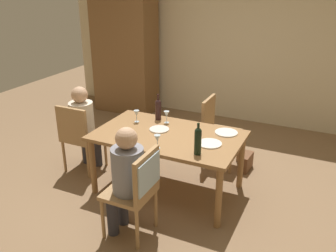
{
  "coord_description": "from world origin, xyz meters",
  "views": [
    {
      "loc": [
        1.62,
        -3.43,
        2.4
      ],
      "look_at": [
        0.0,
        0.0,
        0.83
      ],
      "focal_mm": 39.07,
      "sensor_mm": 36.0,
      "label": 1
    }
  ],
  "objects": [
    {
      "name": "ground_plane",
      "position": [
        0.0,
        0.0,
        0.0
      ],
      "size": [
        10.0,
        10.0,
        0.0
      ],
      "primitive_type": "plane",
      "color": "#846647"
    },
    {
      "name": "rear_room_partition",
      "position": [
        0.0,
        2.7,
        1.35
      ],
      "size": [
        6.4,
        0.12,
        2.7
      ],
      "primitive_type": "cube",
      "color": "beige",
      "rests_on": "ground_plane"
    },
    {
      "name": "armoire_cabinet",
      "position": [
        -1.93,
        2.25,
        1.1
      ],
      "size": [
        1.18,
        0.62,
        2.18
      ],
      "color": "brown",
      "rests_on": "ground_plane"
    },
    {
      "name": "dining_table",
      "position": [
        0.0,
        0.0,
        0.64
      ],
      "size": [
        1.66,
        1.0,
        0.73
      ],
      "color": "olive",
      "rests_on": "ground_plane"
    },
    {
      "name": "chair_near",
      "position": [
        0.12,
        -0.88,
        0.59
      ],
      "size": [
        0.46,
        0.44,
        0.92
      ],
      "rotation": [
        0.0,
        0.0,
        1.57
      ],
      "color": "#A87F51",
      "rests_on": "ground_plane"
    },
    {
      "name": "chair_left_end",
      "position": [
        -1.21,
        -0.09,
        0.53
      ],
      "size": [
        0.44,
        0.44,
        0.92
      ],
      "color": "#A87F51",
      "rests_on": "ground_plane"
    },
    {
      "name": "chair_far_right",
      "position": [
        0.29,
        0.88,
        0.53
      ],
      "size": [
        0.44,
        0.44,
        0.92
      ],
      "rotation": [
        0.0,
        0.0,
        -1.57
      ],
      "color": "#A87F51",
      "rests_on": "ground_plane"
    },
    {
      "name": "person_woman_host",
      "position": [
        -0.03,
        -0.88,
        0.66
      ],
      "size": [
        0.35,
        0.31,
        1.14
      ],
      "rotation": [
        0.0,
        0.0,
        1.57
      ],
      "color": "#33333D",
      "rests_on": "ground_plane"
    },
    {
      "name": "person_man_bearded",
      "position": [
        -1.21,
        0.03,
        0.65
      ],
      "size": [
        0.31,
        0.35,
        1.13
      ],
      "color": "#33333D",
      "rests_on": "ground_plane"
    },
    {
      "name": "wine_bottle_tall_green",
      "position": [
        -0.31,
        0.36,
        0.87
      ],
      "size": [
        0.08,
        0.08,
        0.33
      ],
      "color": "black",
      "rests_on": "dining_table"
    },
    {
      "name": "wine_bottle_dark_red",
      "position": [
        0.48,
        -0.32,
        0.88
      ],
      "size": [
        0.07,
        0.07,
        0.34
      ],
      "color": "black",
      "rests_on": "dining_table"
    },
    {
      "name": "wine_glass_near_left",
      "position": [
        -0.51,
        0.18,
        0.83
      ],
      "size": [
        0.07,
        0.07,
        0.15
      ],
      "color": "silver",
      "rests_on": "dining_table"
    },
    {
      "name": "wine_glass_centre",
      "position": [
        0.05,
        -0.37,
        0.83
      ],
      "size": [
        0.07,
        0.07,
        0.15
      ],
      "color": "silver",
      "rests_on": "dining_table"
    },
    {
      "name": "wine_glass_near_right",
      "position": [
        -0.16,
        0.31,
        0.83
      ],
      "size": [
        0.07,
        0.07,
        0.15
      ],
      "color": "silver",
      "rests_on": "dining_table"
    },
    {
      "name": "dinner_plate_host",
      "position": [
        0.52,
        -0.05,
        0.73
      ],
      "size": [
        0.26,
        0.26,
        0.01
      ],
      "primitive_type": "cylinder",
      "color": "white",
      "rests_on": "dining_table"
    },
    {
      "name": "dinner_plate_guest_left",
      "position": [
        0.59,
        0.31,
        0.73
      ],
      "size": [
        0.26,
        0.26,
        0.01
      ],
      "primitive_type": "cylinder",
      "color": "white",
      "rests_on": "dining_table"
    },
    {
      "name": "dinner_plate_guest_right",
      "position": [
        -0.14,
        0.07,
        0.73
      ],
      "size": [
        0.23,
        0.23,
        0.01
      ],
      "primitive_type": "cylinder",
      "color": "silver",
      "rests_on": "dining_table"
    },
    {
      "name": "handbag",
      "position": [
        0.72,
        0.88,
        0.11
      ],
      "size": [
        0.14,
        0.29,
        0.22
      ],
      "primitive_type": "cube",
      "rotation": [
        0.0,
        0.0,
        -1.64
      ],
      "color": "brown",
      "rests_on": "ground_plane"
    }
  ]
}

